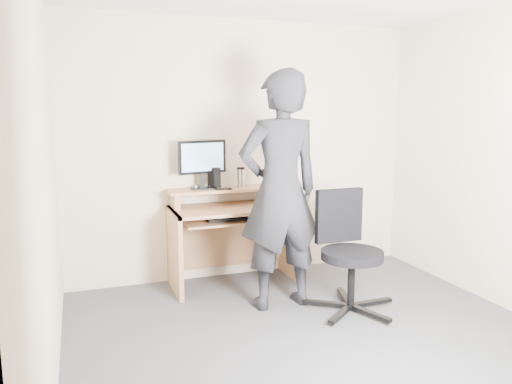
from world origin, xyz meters
TOP-DOWN VIEW (x-y plane):
  - ground at (0.00, 0.00)m, footprint 3.50×3.50m
  - back_wall at (0.00, 1.75)m, footprint 3.50×0.02m
  - desk at (-0.20, 1.53)m, footprint 1.20×0.60m
  - monitor at (-0.47, 1.60)m, footprint 0.47×0.15m
  - external_drive at (-0.36, 1.62)m, footprint 0.10×0.14m
  - travel_mug at (-0.09, 1.63)m, footprint 0.09×0.09m
  - smartphone at (0.16, 1.57)m, footprint 0.09×0.14m
  - charger at (-0.35, 1.50)m, footprint 0.05×0.04m
  - headphones at (-0.46, 1.65)m, footprint 0.17×0.16m
  - keyboard at (-0.26, 1.36)m, footprint 0.47×0.21m
  - mouse at (0.22, 1.35)m, footprint 0.11×0.09m
  - office_chair at (0.50, 0.59)m, footprint 0.74×0.77m
  - person at (-0.01, 0.82)m, footprint 0.74×0.51m

SIDE VIEW (x-z plane):
  - ground at x=0.00m, z-range 0.00..0.00m
  - office_chair at x=0.50m, z-range 0.04..1.01m
  - desk at x=-0.20m, z-range 0.09..1.00m
  - keyboard at x=-0.26m, z-range 0.65..0.68m
  - mouse at x=0.22m, z-range 0.75..0.79m
  - smartphone at x=0.16m, z-range 0.91..0.92m
  - headphones at x=-0.46m, z-range 0.89..0.95m
  - charger at x=-0.35m, z-range 0.91..0.94m
  - person at x=-0.01m, z-range 0.00..1.97m
  - travel_mug at x=-0.09m, z-range 0.91..1.08m
  - external_drive at x=-0.36m, z-range 0.91..1.11m
  - monitor at x=-0.47m, z-range 0.96..1.41m
  - back_wall at x=0.00m, z-range 0.00..2.50m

